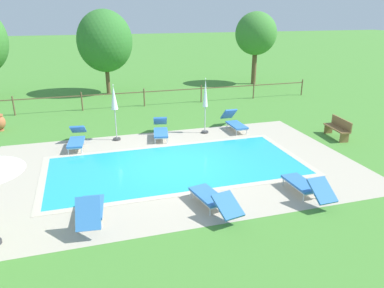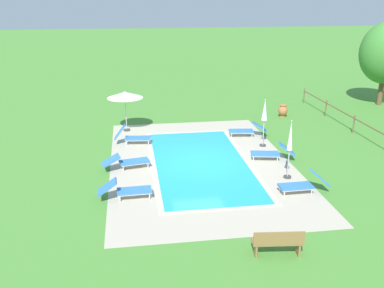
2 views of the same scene
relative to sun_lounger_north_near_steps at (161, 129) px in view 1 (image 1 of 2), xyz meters
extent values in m
plane|color=#478433|center=(-0.13, -3.32, -0.37)|extent=(160.00, 160.00, 0.00)
cube|color=#B2A893|center=(-0.13, -3.32, -0.37)|extent=(13.00, 8.16, 0.01)
cube|color=#23A8C1|center=(-0.13, -3.32, -0.36)|extent=(8.94, 4.10, 0.01)
cube|color=#C0B59F|center=(-0.13, -1.15, -0.36)|extent=(9.42, 0.24, 0.01)
cube|color=#C0B59F|center=(-0.13, -5.49, -0.36)|extent=(9.42, 0.24, 0.01)
cube|color=#C0B59F|center=(4.46, -3.32, -0.36)|extent=(0.24, 4.10, 0.01)
cube|color=#C0B59F|center=(-4.72, -3.32, -0.36)|extent=(0.24, 4.10, 0.01)
cube|color=#3370BC|center=(-0.06, -0.28, -0.05)|extent=(0.84, 1.39, 0.07)
cube|color=#3370BC|center=(0.13, 0.69, 0.19)|extent=(0.73, 0.83, 0.54)
cube|color=silver|center=(-0.06, -0.28, -0.11)|extent=(0.80, 1.36, 0.04)
cylinder|color=silver|center=(0.09, -0.88, -0.23)|extent=(0.04, 0.04, 0.28)
cylinder|color=silver|center=(-0.41, -0.78, -0.23)|extent=(0.04, 0.04, 0.28)
cylinder|color=silver|center=(0.30, 0.21, -0.23)|extent=(0.04, 0.04, 0.28)
cylinder|color=silver|center=(-0.20, 0.31, -0.23)|extent=(0.04, 0.04, 0.28)
cube|color=#3370BC|center=(0.03, -6.32, -0.05)|extent=(0.84, 1.39, 0.07)
cube|color=#3370BC|center=(0.23, -7.33, 0.13)|extent=(0.74, 0.89, 0.43)
cube|color=silver|center=(0.03, -6.32, -0.11)|extent=(0.81, 1.36, 0.04)
cylinder|color=silver|center=(-0.33, -5.83, -0.23)|extent=(0.04, 0.04, 0.28)
cylinder|color=silver|center=(0.18, -5.73, -0.23)|extent=(0.04, 0.04, 0.28)
cylinder|color=silver|center=(-0.11, -6.91, -0.23)|extent=(0.04, 0.04, 0.28)
cylinder|color=silver|center=(0.39, -6.81, -0.23)|extent=(0.04, 0.04, 0.28)
cube|color=#3370BC|center=(3.56, -0.20, -0.05)|extent=(0.62, 1.31, 0.07)
cube|color=#3370BC|center=(3.54, 0.77, 0.22)|extent=(0.61, 0.69, 0.61)
cube|color=silver|center=(3.56, -0.20, -0.11)|extent=(0.59, 1.28, 0.04)
cylinder|color=silver|center=(3.83, -0.74, -0.23)|extent=(0.04, 0.04, 0.28)
cylinder|color=silver|center=(3.32, -0.75, -0.23)|extent=(0.04, 0.04, 0.28)
cylinder|color=silver|center=(3.81, 0.36, -0.23)|extent=(0.04, 0.04, 0.28)
cylinder|color=silver|center=(3.30, 0.35, -0.23)|extent=(0.04, 0.04, 0.28)
cube|color=#3370BC|center=(-3.20, -6.07, -0.05)|extent=(0.74, 1.36, 0.07)
cube|color=#3370BC|center=(-3.30, -6.97, 0.28)|extent=(0.66, 0.62, 0.71)
cube|color=silver|center=(-3.20, -6.07, -0.11)|extent=(0.71, 1.33, 0.04)
cylinder|color=silver|center=(-3.40, -5.50, -0.23)|extent=(0.04, 0.04, 0.28)
cylinder|color=silver|center=(-2.89, -5.55, -0.23)|extent=(0.04, 0.04, 0.28)
cylinder|color=silver|center=(-3.52, -6.59, -0.23)|extent=(0.04, 0.04, 0.28)
cylinder|color=silver|center=(-3.01, -6.65, -0.23)|extent=(0.04, 0.04, 0.28)
cube|color=#3370BC|center=(3.03, -6.39, -0.05)|extent=(0.65, 1.32, 0.07)
cube|color=#3370BC|center=(3.07, -7.39, 0.18)|extent=(0.63, 0.76, 0.52)
cube|color=silver|center=(3.03, -6.39, -0.11)|extent=(0.62, 1.30, 0.04)
cylinder|color=silver|center=(2.75, -5.85, -0.23)|extent=(0.04, 0.04, 0.28)
cylinder|color=silver|center=(3.26, -5.83, -0.23)|extent=(0.04, 0.04, 0.28)
cylinder|color=silver|center=(2.80, -6.95, -0.23)|extent=(0.04, 0.04, 0.28)
cylinder|color=silver|center=(3.31, -6.93, -0.23)|extent=(0.04, 0.04, 0.28)
cube|color=#3370BC|center=(-3.60, -0.50, -0.05)|extent=(0.74, 1.36, 0.07)
cube|color=#3370BC|center=(-3.48, 0.50, 0.17)|extent=(0.68, 0.81, 0.51)
cube|color=silver|center=(-3.60, -0.50, -0.11)|extent=(0.71, 1.33, 0.04)
cylinder|color=silver|center=(-3.40, -1.07, -0.23)|extent=(0.04, 0.04, 0.28)
cylinder|color=silver|center=(-3.91, -1.02, -0.23)|extent=(0.04, 0.04, 0.28)
cylinder|color=silver|center=(-3.28, 0.02, -0.23)|extent=(0.04, 0.04, 0.28)
cylinder|color=silver|center=(-3.79, 0.08, -0.23)|extent=(0.04, 0.04, 0.28)
cylinder|color=#383838|center=(-1.91, 0.20, -0.33)|extent=(0.32, 0.32, 0.08)
cylinder|color=#B2B5B7|center=(-1.91, 0.20, 0.32)|extent=(0.04, 0.04, 1.38)
cone|color=white|center=(-1.91, 0.20, 1.52)|extent=(0.29, 0.29, 1.02)
sphere|color=white|center=(-1.91, 0.20, 2.05)|extent=(0.05, 0.05, 0.05)
cylinder|color=#383838|center=(2.08, 0.03, -0.33)|extent=(0.32, 0.32, 0.08)
cylinder|color=#B2B5B7|center=(2.08, 0.03, 0.25)|extent=(0.04, 0.04, 1.25)
cone|color=white|center=(2.08, 0.03, 1.50)|extent=(0.23, 0.23, 1.23)
sphere|color=white|center=(2.08, 0.03, 2.13)|extent=(0.05, 0.05, 0.05)
cube|color=olive|center=(7.42, -2.29, 0.07)|extent=(0.59, 1.54, 0.06)
cube|color=olive|center=(7.62, -2.31, 0.30)|extent=(0.21, 1.50, 0.40)
cube|color=olive|center=(7.35, -2.93, -0.16)|extent=(0.40, 0.10, 0.41)
cube|color=olive|center=(7.48, -1.66, -0.16)|extent=(0.40, 0.10, 0.41)
cylinder|color=#B7663D|center=(-7.02, 3.08, -0.33)|extent=(0.31, 0.31, 0.08)
cylinder|color=brown|center=(-6.75, 5.80, 0.16)|extent=(0.08, 0.08, 1.05)
cylinder|color=brown|center=(-3.24, 5.80, 0.16)|extent=(0.08, 0.08, 1.05)
cylinder|color=brown|center=(0.27, 5.80, 0.16)|extent=(0.08, 0.08, 1.05)
cylinder|color=brown|center=(3.78, 5.80, 0.16)|extent=(0.08, 0.08, 1.05)
cylinder|color=brown|center=(7.29, 5.80, 0.16)|extent=(0.08, 0.08, 1.05)
cylinder|color=brown|center=(10.80, 5.80, 0.16)|extent=(0.08, 0.08, 1.05)
cube|color=brown|center=(0.27, 5.80, 0.48)|extent=(21.07, 0.05, 0.05)
cylinder|color=brown|center=(9.46, 10.33, 0.91)|extent=(0.35, 0.35, 2.56)
ellipsoid|color=#3D7F33|center=(9.46, 10.33, 3.35)|extent=(3.02, 3.02, 3.10)
cylinder|color=brown|center=(-1.45, 9.99, 0.61)|extent=(0.27, 0.27, 1.96)
ellipsoid|color=#33752D|center=(-1.45, 9.99, 3.08)|extent=(3.55, 3.55, 3.96)
camera|label=1|loc=(-3.12, -15.21, 4.95)|focal=34.36mm
camera|label=2|loc=(17.94, -6.41, 7.01)|focal=40.26mm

